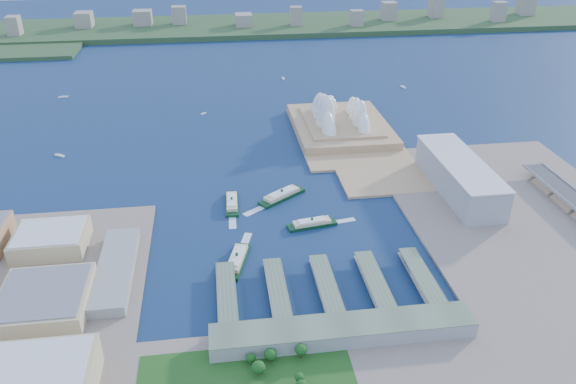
{
  "coord_description": "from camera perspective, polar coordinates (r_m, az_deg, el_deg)",
  "views": [
    {
      "loc": [
        -69.7,
        -448.09,
        299.13
      ],
      "look_at": [
        1.59,
        73.23,
        18.0
      ],
      "focal_mm": 35.0,
      "sensor_mm": 36.0,
      "label": 1
    }
  ],
  "objects": [
    {
      "name": "toaster_building",
      "position": [
        653.13,
        16.98,
        1.55
      ],
      "size": [
        45.0,
        155.0,
        35.0
      ],
      "primitive_type": "cube",
      "color": "gray",
      "rests_on": "east_land"
    },
    {
      "name": "boat_b",
      "position": [
        875.54,
        -8.57,
        7.9
      ],
      "size": [
        9.07,
        7.57,
        2.39
      ],
      "primitive_type": null,
      "rotation": [
        0.0,
        0.0,
        2.17
      ],
      "color": "white",
      "rests_on": "ground"
    },
    {
      "name": "opera_house",
      "position": [
        794.98,
        5.43,
        8.35
      ],
      "size": [
        134.0,
        180.0,
        58.0
      ],
      "primitive_type": null,
      "color": "white",
      "rests_on": "peninsula"
    },
    {
      "name": "ferry_wharves",
      "position": [
        482.62,
        3.9,
        -9.56
      ],
      "size": [
        184.0,
        90.0,
        9.3
      ],
      "primitive_type": null,
      "color": "#53654C",
      "rests_on": "ground"
    },
    {
      "name": "ground",
      "position": [
        543.25,
        0.88,
        -5.3
      ],
      "size": [
        3000.0,
        3000.0,
        0.0
      ],
      "primitive_type": "plane",
      "color": "#0E1C43",
      "rests_on": "ground"
    },
    {
      "name": "ferry_b",
      "position": [
        619.37,
        -0.63,
        -0.18
      ],
      "size": [
        55.97,
        46.5,
        11.05
      ],
      "primitive_type": null,
      "rotation": [
        0.0,
        0.0,
        -0.94
      ],
      "color": "#0C3216",
      "rests_on": "ground"
    },
    {
      "name": "boat_a",
      "position": [
        779.78,
        -22.19,
        3.49
      ],
      "size": [
        13.65,
        9.92,
        2.66
      ],
      "primitive_type": null,
      "rotation": [
        0.0,
        0.0,
        1.04
      ],
      "color": "white",
      "rests_on": "ground"
    },
    {
      "name": "far_skyline",
      "position": [
        1433.52,
        -5.11,
        17.58
      ],
      "size": [
        1900.0,
        140.0,
        55.0
      ],
      "primitive_type": null,
      "color": "gray",
      "rests_on": "far_shore"
    },
    {
      "name": "far_shore",
      "position": [
        1459.53,
        -5.1,
        16.42
      ],
      "size": [
        2200.0,
        260.0,
        12.0
      ],
      "primitive_type": "cube",
      "color": "#2D4926",
      "rests_on": "ground"
    },
    {
      "name": "ferry_d",
      "position": [
        569.09,
        2.46,
        -3.06
      ],
      "size": [
        52.4,
        21.15,
        9.64
      ],
      "primitive_type": null,
      "rotation": [
        0.0,
        0.0,
        1.74
      ],
      "color": "#0C3216",
      "rests_on": "ground"
    },
    {
      "name": "terminal_building",
      "position": [
        435.17,
        5.64,
        -13.87
      ],
      "size": [
        200.0,
        28.0,
        12.0
      ],
      "primitive_type": "cube",
      "color": "gray",
      "rests_on": "south_land"
    },
    {
      "name": "boat_e",
      "position": [
        1040.89,
        -0.5,
        11.5
      ],
      "size": [
        4.22,
        12.12,
        2.94
      ],
      "primitive_type": null,
      "rotation": [
        0.0,
        0.0,
        0.03
      ],
      "color": "white",
      "rests_on": "ground"
    },
    {
      "name": "peninsula",
      "position": [
        788.27,
        5.83,
        5.78
      ],
      "size": [
        135.0,
        220.0,
        3.0
      ],
      "primitive_type": "cube",
      "color": "tan",
      "rests_on": "ground"
    },
    {
      "name": "east_land",
      "position": [
        585.64,
        25.71,
        -5.57
      ],
      "size": [
        240.0,
        500.0,
        3.0
      ],
      "primitive_type": "cube",
      "color": "gray",
      "rests_on": "ground"
    },
    {
      "name": "ferry_a",
      "position": [
        608.52,
        -5.73,
        -0.95
      ],
      "size": [
        15.19,
        52.97,
        9.93
      ],
      "primitive_type": null,
      "rotation": [
        0.0,
        0.0,
        -0.03
      ],
      "color": "#0C3216",
      "rests_on": "ground"
    },
    {
      "name": "boat_d",
      "position": [
        1011.27,
        -21.86,
        8.97
      ],
      "size": [
        16.25,
        6.53,
        2.68
      ],
      "primitive_type": null,
      "rotation": [
        0.0,
        0.0,
        1.77
      ],
      "color": "white",
      "rests_on": "ground"
    },
    {
      "name": "boat_c",
      "position": [
        1011.59,
        11.63,
        10.43
      ],
      "size": [
        6.89,
        13.41,
        2.9
      ],
      "primitive_type": null,
      "rotation": [
        0.0,
        0.0,
        3.4
      ],
      "color": "white",
      "rests_on": "ground"
    },
    {
      "name": "ferry_c",
      "position": [
        516.67,
        -5.22,
        -6.69
      ],
      "size": [
        28.93,
        57.28,
        10.5
      ],
      "primitive_type": null,
      "rotation": [
        0.0,
        0.0,
        2.86
      ],
      "color": "#0C3216",
      "rests_on": "ground"
    }
  ]
}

